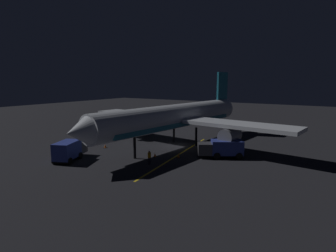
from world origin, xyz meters
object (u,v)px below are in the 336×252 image
airliner (178,117)px  traffic_cone_near_left (105,146)px  traffic_cone_under_wing (155,155)px  traffic_cone_near_right (179,156)px  baggage_truck (69,150)px  catering_truck (222,149)px  ground_crew_worker (149,157)px

airliner → traffic_cone_near_left: (8.57, 7.06, -4.27)m
traffic_cone_under_wing → traffic_cone_near_right: bearing=-153.3°
baggage_truck → traffic_cone_near_right: baggage_truck is taller
catering_truck → baggage_truck: bearing=36.3°
airliner → ground_crew_worker: (-2.24, 10.41, -3.63)m
baggage_truck → traffic_cone_under_wing: size_ratio=10.81×
catering_truck → ground_crew_worker: bearing=51.2°
airliner → traffic_cone_under_wing: 8.41m
traffic_cone_near_left → traffic_cone_near_right: size_ratio=1.00×
traffic_cone_near_right → airliner: bearing=-57.9°
airliner → baggage_truck: bearing=62.4°
catering_truck → traffic_cone_near_right: (4.85, 3.15, -0.96)m
catering_truck → ground_crew_worker: size_ratio=3.49×
traffic_cone_near_right → catering_truck: bearing=-147.0°
traffic_cone_under_wing → ground_crew_worker: bearing=114.1°
ground_crew_worker → catering_truck: bearing=-128.8°
baggage_truck → traffic_cone_near_left: bearing=-82.0°
airliner → catering_truck: 9.48m
airliner → traffic_cone_under_wing: size_ratio=69.36×
airliner → traffic_cone_near_right: bearing=122.1°
baggage_truck → traffic_cone_near_right: (-11.16, -8.60, -1.03)m
airliner → traffic_cone_under_wing: (-0.80, 7.20, -4.27)m
catering_truck → traffic_cone_under_wing: (7.68, 4.57, -0.96)m
baggage_truck → traffic_cone_under_wing: bearing=-139.3°
airliner → traffic_cone_under_wing: bearing=96.4°
catering_truck → traffic_cone_under_wing: bearing=30.8°
catering_truck → ground_crew_worker: (6.24, 7.77, -0.32)m
ground_crew_worker → traffic_cone_under_wing: ground_crew_worker is taller
catering_truck → ground_crew_worker: catering_truck is taller
catering_truck → traffic_cone_under_wing: size_ratio=11.05×
airliner → catering_truck: airliner is taller
catering_truck → traffic_cone_near_left: size_ratio=11.05×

